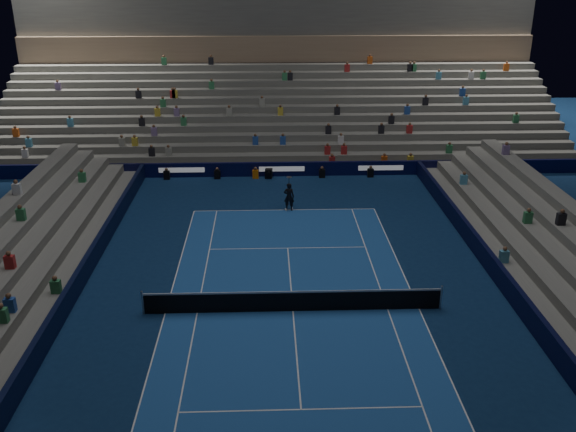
% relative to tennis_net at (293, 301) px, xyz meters
% --- Properties ---
extents(ground, '(90.00, 90.00, 0.00)m').
position_rel_tennis_net_xyz_m(ground, '(0.00, 0.00, -0.50)').
color(ground, '#0C2348').
rests_on(ground, ground).
extents(court_surface, '(10.97, 23.77, 0.01)m').
position_rel_tennis_net_xyz_m(court_surface, '(0.00, 0.00, -0.50)').
color(court_surface, '#1B4B98').
rests_on(court_surface, ground).
extents(sponsor_barrier_far, '(44.00, 0.25, 1.00)m').
position_rel_tennis_net_xyz_m(sponsor_barrier_far, '(0.00, 18.50, -0.00)').
color(sponsor_barrier_far, black).
rests_on(sponsor_barrier_far, ground).
extents(sponsor_barrier_east, '(0.25, 37.00, 1.00)m').
position_rel_tennis_net_xyz_m(sponsor_barrier_east, '(9.70, 0.00, -0.00)').
color(sponsor_barrier_east, black).
rests_on(sponsor_barrier_east, ground).
extents(sponsor_barrier_west, '(0.25, 37.00, 1.00)m').
position_rel_tennis_net_xyz_m(sponsor_barrier_west, '(-9.70, 0.00, -0.00)').
color(sponsor_barrier_west, black).
rests_on(sponsor_barrier_west, ground).
extents(grandstand_main, '(44.00, 15.20, 11.20)m').
position_rel_tennis_net_xyz_m(grandstand_main, '(0.00, 27.90, 2.87)').
color(grandstand_main, '#5E5F5A').
rests_on(grandstand_main, ground).
extents(tennis_net, '(12.90, 0.10, 1.10)m').
position_rel_tennis_net_xyz_m(tennis_net, '(0.00, 0.00, 0.00)').
color(tennis_net, '#B2B2B7').
rests_on(tennis_net, ground).
extents(tennis_player, '(0.69, 0.52, 1.74)m').
position_rel_tennis_net_xyz_m(tennis_player, '(0.27, 11.87, 0.37)').
color(tennis_player, black).
rests_on(tennis_player, ground).
extents(broadcast_camera, '(0.54, 0.97, 0.64)m').
position_rel_tennis_net_xyz_m(broadcast_camera, '(-0.92, 18.06, -0.18)').
color(broadcast_camera, black).
rests_on(broadcast_camera, ground).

